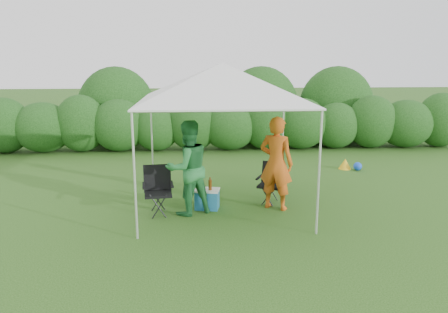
{
  "coord_description": "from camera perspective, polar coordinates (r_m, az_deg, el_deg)",
  "views": [
    {
      "loc": [
        -0.53,
        -7.8,
        2.92
      ],
      "look_at": [
        0.03,
        0.4,
        1.05
      ],
      "focal_mm": 35.0,
      "sensor_mm": 36.0,
      "label": 1
    }
  ],
  "objects": [
    {
      "name": "cooler",
      "position": [
        8.64,
        -2.22,
        -5.54
      ],
      "size": [
        0.53,
        0.43,
        0.4
      ],
      "rotation": [
        0.0,
        0.0,
        -0.2
      ],
      "color": "#206694",
      "rests_on": "ground"
    },
    {
      "name": "chair_right",
      "position": [
        9.01,
        6.18,
        -3.06
      ],
      "size": [
        0.63,
        0.61,
        0.83
      ],
      "rotation": [
        0.0,
        0.0,
        -0.44
      ],
      "color": "black",
      "rests_on": "ground"
    },
    {
      "name": "canopy",
      "position": [
        8.33,
        -0.24,
        9.66
      ],
      "size": [
        3.1,
        3.1,
        2.83
      ],
      "color": "silver",
      "rests_on": "ground"
    },
    {
      "name": "lawn_toy",
      "position": [
        12.09,
        15.92,
        -1.01
      ],
      "size": [
        0.56,
        0.46,
        0.28
      ],
      "color": "yellow",
      "rests_on": "ground"
    },
    {
      "name": "chair_left",
      "position": [
        8.41,
        -8.65,
        -3.91
      ],
      "size": [
        0.62,
        0.57,
        0.92
      ],
      "rotation": [
        0.0,
        0.0,
        0.12
      ],
      "color": "black",
      "rests_on": "ground"
    },
    {
      "name": "ground",
      "position": [
        8.35,
        -0.01,
        -7.66
      ],
      "size": [
        70.0,
        70.0,
        0.0
      ],
      "primitive_type": "plane",
      "color": "#35631F"
    },
    {
      "name": "man",
      "position": [
        8.51,
        6.82,
        -0.88
      ],
      "size": [
        0.8,
        0.72,
        1.83
      ],
      "primitive_type": "imported",
      "rotation": [
        0.0,
        0.0,
        2.61
      ],
      "color": "#CD5617",
      "rests_on": "ground"
    },
    {
      "name": "bottle",
      "position": [
        8.51,
        -1.83,
        -3.55
      ],
      "size": [
        0.07,
        0.07,
        0.26
      ],
      "primitive_type": "cylinder",
      "color": "#592D0C",
      "rests_on": "cooler"
    },
    {
      "name": "woman",
      "position": [
        8.21,
        -4.74,
        -1.49
      ],
      "size": [
        1.09,
        1.0,
        1.8
      ],
      "primitive_type": "imported",
      "rotation": [
        0.0,
        0.0,
        3.61
      ],
      "color": "#287A3B",
      "rests_on": "ground"
    },
    {
      "name": "hedge",
      "position": [
        13.98,
        -1.25,
        4.21
      ],
      "size": [
        16.7,
        1.53,
        1.8
      ],
      "color": "#22531A",
      "rests_on": "ground"
    }
  ]
}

